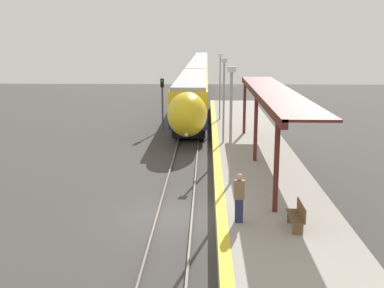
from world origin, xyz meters
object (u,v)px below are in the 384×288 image
(railway_signal, at_px, (162,99))
(lamppost_near, at_px, (231,118))
(lamppost_mid, at_px, (224,95))
(lamppost_far, at_px, (220,82))
(train, at_px, (199,72))
(platform_bench, at_px, (298,215))
(person_waiting, at_px, (239,197))

(railway_signal, relative_size, lamppost_near, 0.79)
(lamppost_mid, distance_m, lamppost_far, 8.94)
(train, height_order, lamppost_near, lamppost_near)
(railway_signal, height_order, lamppost_far, lamppost_far)
(platform_bench, relative_size, lamppost_far, 0.28)
(lamppost_far, bearing_deg, lamppost_mid, -90.00)
(lamppost_mid, height_order, lamppost_far, same)
(train, xyz_separation_m, lamppost_mid, (2.34, -45.29, 1.59))
(lamppost_near, bearing_deg, platform_bench, -67.63)
(lamppost_near, bearing_deg, railway_signal, 104.65)
(lamppost_near, height_order, lamppost_mid, same)
(train, distance_m, railway_signal, 36.68)
(platform_bench, xyz_separation_m, lamppost_mid, (-2.08, 13.99, 2.53))
(platform_bench, bearing_deg, person_waiting, 165.37)
(railway_signal, xyz_separation_m, lamppost_far, (4.61, 0.26, 1.31))
(train, distance_m, lamppost_mid, 45.38)
(lamppost_mid, bearing_deg, train, 92.96)
(railway_signal, height_order, lamppost_near, lamppost_near)
(person_waiting, height_order, lamppost_far, lamppost_far)
(lamppost_near, xyz_separation_m, lamppost_mid, (0.00, 8.94, 0.00))
(person_waiting, height_order, lamppost_mid, lamppost_mid)
(person_waiting, relative_size, lamppost_far, 0.34)
(platform_bench, bearing_deg, lamppost_near, 112.37)
(lamppost_mid, bearing_deg, platform_bench, -81.55)
(person_waiting, bearing_deg, lamppost_near, 91.40)
(train, relative_size, lamppost_far, 17.35)
(train, height_order, railway_signal, railway_signal)
(person_waiting, xyz_separation_m, lamppost_mid, (-0.11, 13.48, 2.06))
(lamppost_near, bearing_deg, lamppost_far, 90.00)
(lamppost_mid, bearing_deg, railway_signal, 117.95)
(train, relative_size, platform_bench, 62.41)
(lamppost_near, relative_size, lamppost_far, 1.00)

